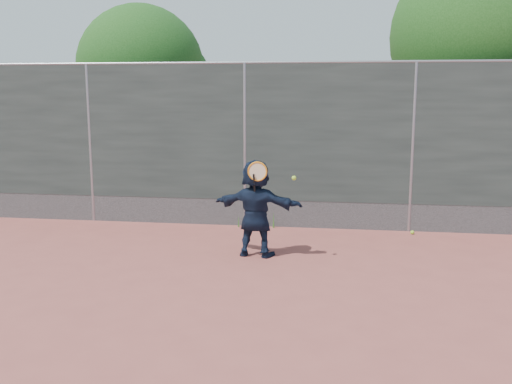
# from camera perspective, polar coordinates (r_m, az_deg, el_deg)

# --- Properties ---
(ground) EXTENTS (80.00, 80.00, 0.00)m
(ground) POSITION_cam_1_polar(r_m,az_deg,el_deg) (7.46, -5.52, -9.53)
(ground) COLOR #9E4C42
(ground) RESTS_ON ground
(player) EXTENTS (1.43, 0.65, 1.49)m
(player) POSITION_cam_1_polar(r_m,az_deg,el_deg) (8.65, 0.00, -1.62)
(player) COLOR #121D32
(player) RESTS_ON ground
(ball_ground) EXTENTS (0.07, 0.07, 0.07)m
(ball_ground) POSITION_cam_1_polar(r_m,az_deg,el_deg) (10.47, 15.37, -3.92)
(ball_ground) COLOR #A5D72F
(ball_ground) RESTS_ON ground
(fence) EXTENTS (20.00, 0.06, 3.03)m
(fence) POSITION_cam_1_polar(r_m,az_deg,el_deg) (10.50, -1.12, 5.06)
(fence) COLOR #38423D
(fence) RESTS_ON ground
(swing_action) EXTENTS (0.72, 0.15, 0.51)m
(swing_action) POSITION_cam_1_polar(r_m,az_deg,el_deg) (8.35, 0.49, 1.89)
(swing_action) COLOR orange
(swing_action) RESTS_ON ground
(tree_right) EXTENTS (3.78, 3.60, 5.39)m
(tree_right) POSITION_cam_1_polar(r_m,az_deg,el_deg) (12.96, 22.18, 13.73)
(tree_right) COLOR #382314
(tree_right) RESTS_ON ground
(tree_left) EXTENTS (3.15, 3.00, 4.53)m
(tree_left) POSITION_cam_1_polar(r_m,az_deg,el_deg) (14.14, -10.76, 11.68)
(tree_left) COLOR #382314
(tree_left) RESTS_ON ground
(weed_clump) EXTENTS (0.68, 0.07, 0.30)m
(weed_clump) POSITION_cam_1_polar(r_m,az_deg,el_deg) (10.57, 0.38, -2.86)
(weed_clump) COLOR #387226
(weed_clump) RESTS_ON ground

